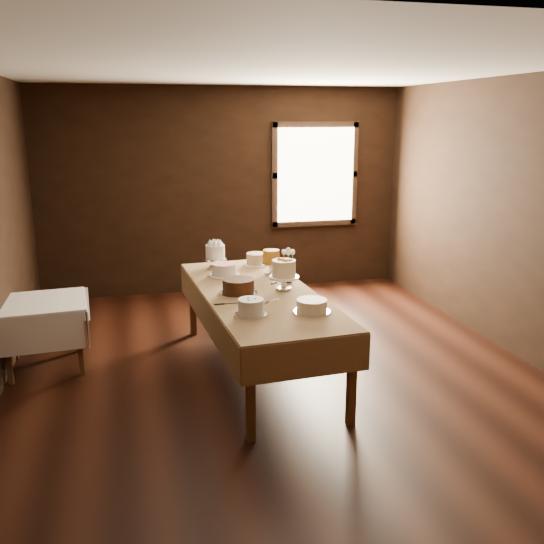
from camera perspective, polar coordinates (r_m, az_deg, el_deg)
The scene contains 22 objects.
floor at distance 5.89m, azimuth 0.47°, elevation -9.46°, with size 5.00×6.00×0.01m, color black.
ceiling at distance 5.40m, azimuth 0.53°, elevation 18.83°, with size 5.00×6.00×0.01m, color beige.
wall_back at distance 8.39m, azimuth -4.58°, elevation 7.63°, with size 5.00×0.02×2.80m, color black.
wall_front at distance 2.77m, azimuth 16.03°, elevation -7.04°, with size 5.00×0.02×2.80m, color black.
wall_right at distance 6.55m, azimuth 22.31°, elevation 4.69°, with size 0.02×6.00×2.80m, color black.
window at distance 8.61m, azimuth 4.14°, elevation 9.16°, with size 1.10×0.05×1.30m, color #FFEABF.
display_table at distance 5.64m, azimuth -1.33°, elevation -2.46°, with size 1.18×2.66×0.81m.
side_table at distance 6.22m, azimuth -20.90°, elevation -3.26°, with size 0.87×0.87×0.67m.
cake_meringue at distance 6.52m, azimuth -5.38°, elevation 1.42°, with size 0.25×0.25×0.26m.
cake_speckled at distance 6.64m, azimuth -1.49°, elevation 1.20°, with size 0.28×0.28×0.13m.
cake_lattice at distance 6.19m, azimuth -4.54°, elevation 0.14°, with size 0.35×0.35×0.12m.
cake_caramel at distance 6.25m, azimuth -0.08°, elevation 0.86°, with size 0.23×0.23×0.26m.
cake_chocolate at distance 5.56m, azimuth -3.19°, elevation -1.39°, with size 0.39×0.39×0.14m.
cake_flowers at distance 5.68m, azimuth 1.12°, elevation -0.40°, with size 0.29×0.29×0.29m.
cake_swirl at distance 4.95m, azimuth -2.00°, elevation -3.39°, with size 0.27×0.27×0.14m.
cake_cream at distance 5.04m, azimuth 3.78°, elevation -3.25°, with size 0.31×0.31×0.11m.
cake_server_a at distance 5.36m, azimuth 0.07°, elevation -2.68°, with size 0.24×0.03×0.01m, color silver.
cake_server_c at distance 5.85m, azimuth -2.77°, elevation -1.21°, with size 0.24×0.03×0.01m, color silver.
cake_server_d at distance 6.00m, azimuth 0.90°, elevation -0.82°, with size 0.24×0.03×0.01m, color silver.
cake_server_e at distance 5.28m, azimuth -3.74°, elevation -2.99°, with size 0.24×0.03×0.01m, color silver.
flower_vase at distance 5.94m, azimuth 1.53°, elevation -0.39°, with size 0.12×0.12×0.12m, color #2D2823.
flower_bouquet at distance 5.89m, azimuth 1.54°, elevation 1.33°, with size 0.14×0.14×0.20m, color white, non-canonical shape.
Camera 1 is at (-1.32, -5.22, 2.39)m, focal length 39.79 mm.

